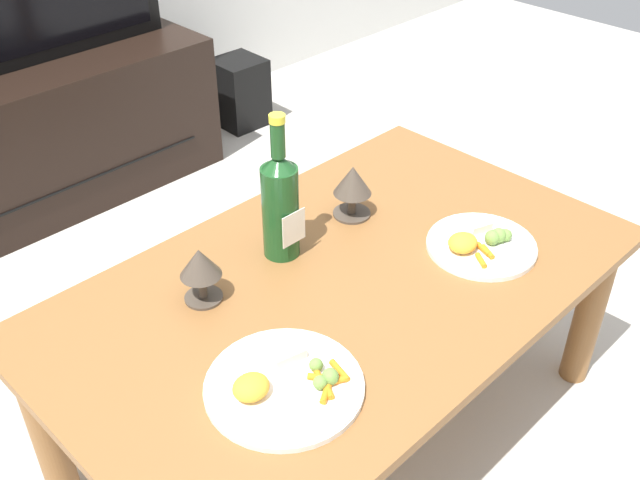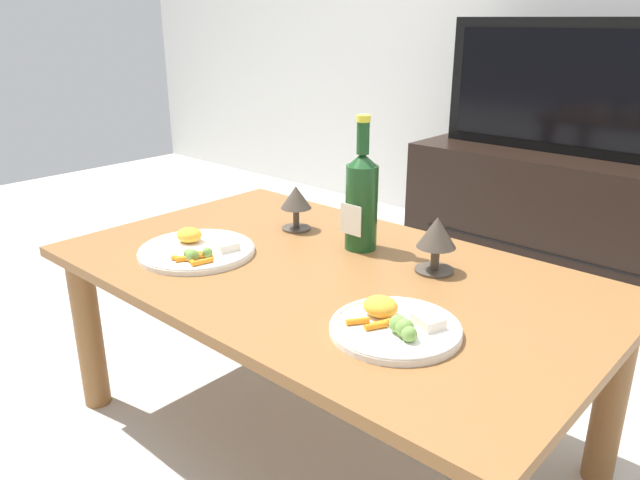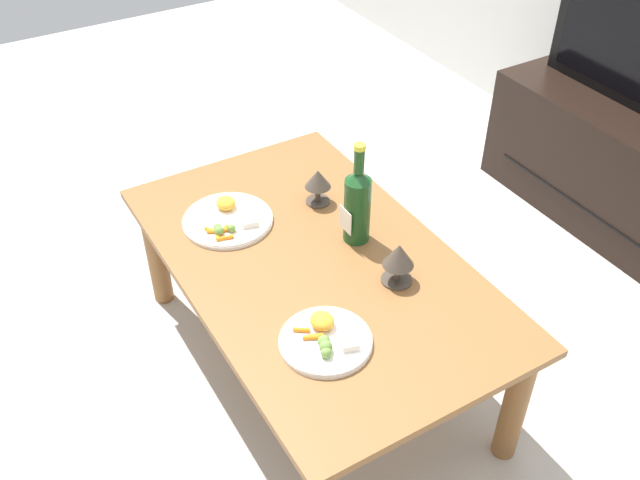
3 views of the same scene
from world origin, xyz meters
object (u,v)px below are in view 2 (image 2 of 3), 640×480
dining_table (326,298)px  dinner_plate_right (395,325)px  dinner_plate_left (197,249)px  goblet_right (437,236)px  tv_screen (585,89)px  wine_bottle (361,198)px  goblet_left (296,200)px  tv_stand (567,214)px

dining_table → dinner_plate_right: size_ratio=5.21×
dinner_plate_left → goblet_right: bearing=31.1°
tv_screen → dining_table: bearing=-90.3°
tv_screen → goblet_right: size_ratio=8.81×
wine_bottle → dinner_plate_left: (-0.27, -0.30, -0.12)m
tv_screen → wine_bottle: 1.34m
tv_screen → goblet_left: tv_screen is taller
dining_table → tv_stand: tv_stand is taller
goblet_left → dinner_plate_left: 0.31m
wine_bottle → goblet_left: wine_bottle is taller
tv_screen → goblet_right: 1.37m
dining_table → tv_screen: 1.54m
dining_table → wine_bottle: bearing=99.2°
dinner_plate_left → dinner_plate_right: same height
dining_table → tv_screen: size_ratio=1.11×
dinner_plate_left → wine_bottle: bearing=48.0°
tv_screen → wine_bottle: bearing=-91.4°
dining_table → goblet_right: goblet_right is taller
dining_table → dinner_plate_right: 0.34m
dinner_plate_left → tv_screen: bearing=79.5°
dining_table → goblet_right: size_ratio=9.76×
goblet_right → dinner_plate_right: bearing=-71.1°
goblet_right → tv_stand: bearing=97.9°
dining_table → dinner_plate_right: bearing=-25.4°
dinner_plate_right → tv_screen: bearing=100.0°
tv_stand → wine_bottle: bearing=-91.4°
goblet_right → wine_bottle: bearing=178.7°
dinner_plate_left → dinner_plate_right: size_ratio=1.16×
dinner_plate_right → dinner_plate_left: bearing=-179.9°
wine_bottle → dinner_plate_right: wine_bottle is taller
dinner_plate_right → dining_table: bearing=154.6°
goblet_left → goblet_right: goblet_right is taller
tv_stand → dinner_plate_left: size_ratio=4.53×
dinner_plate_left → dinner_plate_right: (0.59, 0.00, 0.00)m
tv_stand → goblet_left: 1.40m
dining_table → dinner_plate_left: bearing=-154.6°
dinner_plate_left → goblet_left: bearing=80.2°
tv_stand → dinner_plate_left: dinner_plate_left is taller
tv_stand → wine_bottle: 1.38m
tv_screen → dinner_plate_left: size_ratio=4.05×
wine_bottle → goblet_left: (-0.22, -0.01, -0.05)m
tv_stand → dinner_plate_right: dinner_plate_right is taller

